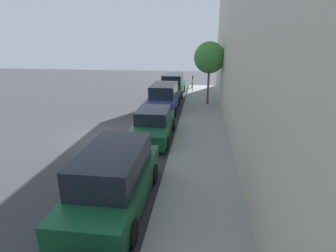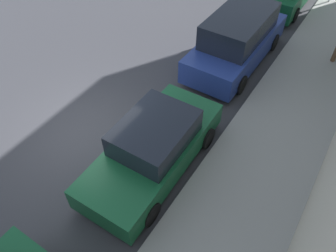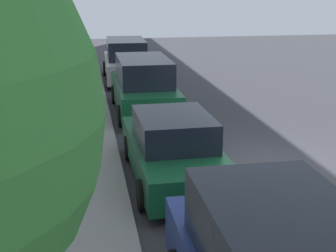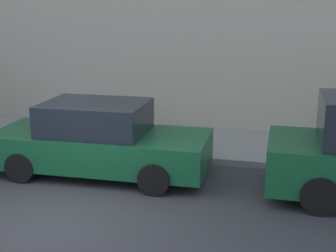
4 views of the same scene
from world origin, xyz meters
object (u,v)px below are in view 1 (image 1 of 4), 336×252
(parked_minivan_fourth, at_px, (164,98))
(parked_minivan_fifth, at_px, (173,85))
(fire_hydrant, at_px, (192,84))
(street_tree, at_px, (210,58))
(parked_minivan_second, at_px, (114,179))
(parking_meter_far, at_px, (193,82))
(parked_sedan_third, at_px, (153,125))

(parked_minivan_fourth, relative_size, parked_minivan_fifth, 1.00)
(parked_minivan_fifth, height_order, fire_hydrant, parked_minivan_fifth)
(parked_minivan_fourth, relative_size, street_tree, 1.07)
(parked_minivan_second, bearing_deg, parked_minivan_fifth, 90.40)
(parked_minivan_second, bearing_deg, street_tree, 77.32)
(parking_meter_far, height_order, street_tree, street_tree)
(parked_minivan_second, height_order, parked_sedan_third, parked_minivan_second)
(parked_sedan_third, distance_m, parking_meter_far, 12.24)
(parked_minivan_fourth, xyz_separation_m, fire_hydrant, (1.67, 8.56, -0.43))
(parked_minivan_fifth, bearing_deg, street_tree, -50.74)
(parked_sedan_third, relative_size, street_tree, 0.98)
(parked_sedan_third, bearing_deg, parking_meter_far, 82.72)
(parked_minivan_fifth, distance_m, parking_meter_far, 2.01)
(fire_hydrant, bearing_deg, parked_minivan_fifth, -119.46)
(parked_minivan_fifth, distance_m, fire_hydrant, 3.42)
(parked_minivan_second, relative_size, parked_minivan_fourth, 1.00)
(parked_minivan_second, height_order, fire_hydrant, parked_minivan_second)
(parked_minivan_second, xyz_separation_m, fire_hydrant, (1.55, 20.04, -0.43))
(parked_minivan_fourth, distance_m, parking_meter_far, 6.80)
(parked_minivan_fourth, distance_m, street_tree, 4.49)
(parking_meter_far, bearing_deg, street_tree, -74.24)
(street_tree, relative_size, fire_hydrant, 6.68)
(parked_sedan_third, relative_size, fire_hydrant, 6.56)
(street_tree, bearing_deg, parked_minivan_fourth, -149.88)
(parked_minivan_second, xyz_separation_m, parked_minivan_fifth, (-0.12, 17.09, 0.00))
(parked_sedan_third, xyz_separation_m, parking_meter_far, (1.55, 12.13, 0.35))
(parking_meter_far, height_order, fire_hydrant, parking_meter_far)
(parked_minivan_fifth, distance_m, street_tree, 5.60)
(parked_sedan_third, height_order, fire_hydrant, parked_sedan_third)
(parking_meter_far, distance_m, street_tree, 5.55)
(parked_minivan_fifth, relative_size, street_tree, 1.06)
(parked_minivan_fifth, bearing_deg, parking_meter_far, 28.30)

